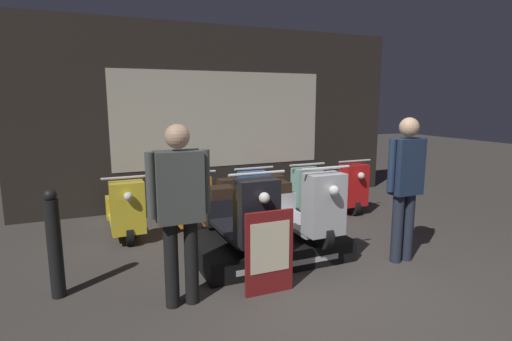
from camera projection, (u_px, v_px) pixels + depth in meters
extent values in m
plane|color=#423D38|center=(347.00, 292.00, 3.98)|extent=(30.00, 30.00, 0.00)
cube|color=#28231E|center=(222.00, 117.00, 7.24)|extent=(7.07, 0.08, 3.20)
cube|color=beige|center=(223.00, 120.00, 7.21)|extent=(3.89, 0.01, 1.70)
cube|color=black|center=(268.00, 246.00, 4.90)|extent=(1.80, 1.15, 0.25)
cube|color=silver|center=(290.00, 264.00, 4.38)|extent=(1.26, 0.01, 0.06)
cylinder|color=black|center=(258.00, 246.00, 4.14)|extent=(0.09, 0.30, 0.30)
cylinder|color=black|center=(220.00, 215.00, 5.26)|extent=(0.09, 0.30, 0.30)
cube|color=black|center=(237.00, 230.00, 4.70)|extent=(0.41, 1.15, 0.05)
cube|color=black|center=(257.00, 212.00, 4.10)|extent=(0.43, 0.27, 0.69)
cube|color=black|center=(221.00, 210.00, 5.22)|extent=(0.45, 0.31, 0.34)
cube|color=black|center=(221.00, 192.00, 5.18)|extent=(0.33, 0.28, 0.14)
cylinder|color=silver|center=(257.00, 173.00, 4.02)|extent=(0.61, 0.03, 0.03)
sphere|color=white|center=(264.00, 198.00, 3.89)|extent=(0.11, 0.11, 0.11)
cylinder|color=black|center=(324.00, 236.00, 4.45)|extent=(0.09, 0.30, 0.30)
cylinder|color=black|center=(276.00, 209.00, 5.57)|extent=(0.09, 0.30, 0.30)
cube|color=#BCBCC1|center=(297.00, 221.00, 5.01)|extent=(0.41, 1.15, 0.05)
cube|color=#BCBCC1|center=(324.00, 204.00, 4.41)|extent=(0.43, 0.27, 0.69)
cube|color=#BCBCC1|center=(276.00, 204.00, 5.54)|extent=(0.45, 0.31, 0.34)
cube|color=black|center=(277.00, 187.00, 5.49)|extent=(0.33, 0.28, 0.14)
cylinder|color=silver|center=(325.00, 168.00, 4.34)|extent=(0.61, 0.03, 0.03)
sphere|color=white|center=(334.00, 191.00, 4.21)|extent=(0.11, 0.11, 0.11)
cylinder|color=black|center=(129.00, 234.00, 5.26)|extent=(0.09, 0.30, 0.30)
cylinder|color=black|center=(121.00, 211.00, 6.38)|extent=(0.09, 0.30, 0.30)
cube|color=yellow|center=(125.00, 222.00, 5.82)|extent=(0.41, 1.15, 0.05)
cube|color=yellow|center=(128.00, 208.00, 5.22)|extent=(0.43, 0.27, 0.69)
cube|color=yellow|center=(121.00, 207.00, 6.34)|extent=(0.45, 0.31, 0.34)
cube|color=black|center=(120.00, 192.00, 6.29)|extent=(0.33, 0.28, 0.14)
cylinder|color=silver|center=(126.00, 177.00, 5.14)|extent=(0.61, 0.03, 0.03)
sphere|color=white|center=(128.00, 196.00, 5.01)|extent=(0.11, 0.11, 0.11)
cylinder|color=black|center=(196.00, 226.00, 5.61)|extent=(0.09, 0.30, 0.30)
cylinder|color=black|center=(177.00, 205.00, 6.72)|extent=(0.09, 0.30, 0.30)
cube|color=orange|center=(186.00, 215.00, 6.17)|extent=(0.41, 1.15, 0.05)
cube|color=orange|center=(195.00, 201.00, 5.56)|extent=(0.43, 0.27, 0.69)
cube|color=orange|center=(177.00, 201.00, 6.69)|extent=(0.45, 0.31, 0.34)
cube|color=black|center=(177.00, 187.00, 6.64)|extent=(0.33, 0.28, 0.14)
cylinder|color=silver|center=(194.00, 173.00, 5.49)|extent=(0.61, 0.03, 0.03)
sphere|color=white|center=(198.00, 190.00, 5.36)|extent=(0.11, 0.11, 0.11)
cylinder|color=black|center=(254.00, 219.00, 5.95)|extent=(0.09, 0.30, 0.30)
cylinder|color=black|center=(227.00, 200.00, 7.07)|extent=(0.09, 0.30, 0.30)
cube|color=#386BBC|center=(240.00, 209.00, 6.51)|extent=(0.41, 1.15, 0.05)
cube|color=#386BBC|center=(254.00, 195.00, 5.91)|extent=(0.43, 0.27, 0.69)
cube|color=#386BBC|center=(228.00, 196.00, 7.04)|extent=(0.45, 0.31, 0.34)
cube|color=black|center=(228.00, 183.00, 6.99)|extent=(0.33, 0.28, 0.14)
cylinder|color=silver|center=(254.00, 168.00, 5.83)|extent=(0.61, 0.03, 0.03)
sphere|color=white|center=(259.00, 185.00, 5.71)|extent=(0.11, 0.11, 0.11)
cylinder|color=black|center=(307.00, 212.00, 6.30)|extent=(0.09, 0.30, 0.30)
cylinder|color=black|center=(273.00, 195.00, 7.42)|extent=(0.09, 0.30, 0.30)
cube|color=#8EC6AD|center=(288.00, 204.00, 6.86)|extent=(0.41, 1.15, 0.05)
cube|color=#8EC6AD|center=(306.00, 190.00, 6.26)|extent=(0.43, 0.27, 0.69)
cube|color=#8EC6AD|center=(274.00, 192.00, 7.38)|extent=(0.45, 0.31, 0.34)
cube|color=black|center=(274.00, 179.00, 7.34)|extent=(0.33, 0.28, 0.14)
cylinder|color=silver|center=(307.00, 164.00, 6.18)|extent=(0.61, 0.03, 0.03)
sphere|color=white|center=(313.00, 180.00, 6.05)|extent=(0.11, 0.11, 0.11)
cylinder|color=black|center=(353.00, 206.00, 6.65)|extent=(0.09, 0.30, 0.30)
cylinder|color=black|center=(315.00, 191.00, 7.77)|extent=(0.09, 0.30, 0.30)
cube|color=red|center=(332.00, 199.00, 7.21)|extent=(0.41, 1.15, 0.05)
cube|color=red|center=(354.00, 185.00, 6.61)|extent=(0.43, 0.27, 0.69)
cube|color=red|center=(315.00, 188.00, 7.73)|extent=(0.45, 0.31, 0.34)
cube|color=black|center=(316.00, 175.00, 7.68)|extent=(0.33, 0.28, 0.14)
cylinder|color=silver|center=(355.00, 161.00, 6.53)|extent=(0.61, 0.03, 0.03)
sphere|color=white|center=(361.00, 176.00, 6.40)|extent=(0.11, 0.11, 0.11)
cylinder|color=black|center=(171.00, 265.00, 3.65)|extent=(0.13, 0.13, 0.81)
cylinder|color=black|center=(191.00, 262.00, 3.72)|extent=(0.13, 0.13, 0.81)
cube|color=#474C47|center=(179.00, 186.00, 3.56)|extent=(0.42, 0.23, 0.64)
cylinder|color=#474C47|center=(151.00, 186.00, 3.46)|extent=(0.08, 0.08, 0.59)
cylinder|color=#474C47|center=(206.00, 181.00, 3.65)|extent=(0.08, 0.08, 0.59)
sphere|color=tan|center=(177.00, 136.00, 3.48)|extent=(0.22, 0.22, 0.22)
cylinder|color=#232838|center=(397.00, 229.00, 4.67)|extent=(0.13, 0.13, 0.82)
cylinder|color=#232838|center=(408.00, 227.00, 4.74)|extent=(0.13, 0.13, 0.82)
cube|color=#1E2D47|center=(407.00, 167.00, 4.58)|extent=(0.36, 0.20, 0.65)
cylinder|color=#1E2D47|center=(392.00, 166.00, 4.49)|extent=(0.08, 0.08, 0.60)
cylinder|color=#1E2D47|center=(421.00, 163.00, 4.66)|extent=(0.08, 0.08, 0.60)
sphere|color=tan|center=(409.00, 127.00, 4.50)|extent=(0.22, 0.22, 0.22)
cube|color=maroon|center=(269.00, 253.00, 3.90)|extent=(0.50, 0.04, 0.84)
cube|color=beige|center=(270.00, 247.00, 3.87)|extent=(0.41, 0.01, 0.51)
cylinder|color=black|center=(55.00, 249.00, 3.82)|extent=(0.13, 0.13, 0.97)
sphere|color=black|center=(50.00, 196.00, 3.72)|extent=(0.12, 0.12, 0.12)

